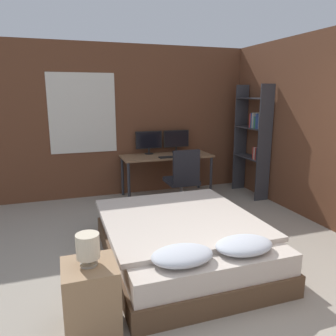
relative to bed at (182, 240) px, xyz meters
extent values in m
plane|color=#9E9384|center=(0.45, -1.22, -0.24)|extent=(20.00, 20.00, 0.00)
cube|color=brown|center=(0.45, 2.76, 1.11)|extent=(12.00, 0.06, 2.70)
cube|color=silver|center=(-0.80, 2.72, 1.27)|extent=(1.13, 0.01, 1.37)
cube|color=#A3B2CC|center=(-0.80, 2.73, 1.27)|extent=(1.05, 0.01, 1.29)
cube|color=brown|center=(2.28, 0.28, 1.11)|extent=(0.06, 12.00, 2.70)
cube|color=brown|center=(0.00, 0.02, -0.13)|extent=(1.62, 2.08, 0.22)
cube|color=beige|center=(0.00, 0.02, 0.08)|extent=(1.56, 2.02, 0.21)
cube|color=beige|center=(0.00, 0.14, 0.21)|extent=(1.66, 1.75, 0.05)
ellipsoid|color=silver|center=(-0.30, -0.77, 0.25)|extent=(0.55, 0.38, 0.13)
ellipsoid|color=silver|center=(0.30, -0.77, 0.25)|extent=(0.55, 0.38, 0.13)
cube|color=#997551|center=(-1.08, -0.79, 0.03)|extent=(0.42, 0.42, 0.55)
cylinder|color=gray|center=(-1.08, -0.79, 0.32)|extent=(0.14, 0.14, 0.01)
cylinder|color=gray|center=(-1.08, -0.79, 0.35)|extent=(0.02, 0.02, 0.05)
cylinder|color=beige|center=(-1.08, -0.79, 0.47)|extent=(0.18, 0.18, 0.19)
cube|color=#846042|center=(0.61, 2.37, 0.50)|extent=(1.63, 0.65, 0.03)
cylinder|color=#2D2D33|center=(-0.16, 2.09, 0.12)|extent=(0.05, 0.05, 0.72)
cylinder|color=#2D2D33|center=(1.37, 2.09, 0.12)|extent=(0.05, 0.05, 0.72)
cylinder|color=#2D2D33|center=(-0.16, 2.64, 0.12)|extent=(0.05, 0.05, 0.72)
cylinder|color=#2D2D33|center=(1.37, 2.64, 0.12)|extent=(0.05, 0.05, 0.72)
cylinder|color=black|center=(0.34, 2.59, 0.52)|extent=(0.16, 0.16, 0.01)
cylinder|color=black|center=(0.34, 2.59, 0.57)|extent=(0.03, 0.03, 0.09)
cube|color=black|center=(0.34, 2.59, 0.77)|extent=(0.50, 0.03, 0.32)
cube|color=black|center=(0.34, 2.58, 0.77)|extent=(0.47, 0.00, 0.29)
cylinder|color=black|center=(0.88, 2.59, 0.52)|extent=(0.16, 0.16, 0.01)
cylinder|color=black|center=(0.88, 2.59, 0.57)|extent=(0.03, 0.03, 0.09)
cube|color=black|center=(0.88, 2.59, 0.77)|extent=(0.50, 0.03, 0.32)
cube|color=black|center=(0.88, 2.58, 0.77)|extent=(0.47, 0.00, 0.29)
cube|color=black|center=(0.61, 2.14, 0.52)|extent=(0.41, 0.13, 0.02)
ellipsoid|color=black|center=(0.90, 2.14, 0.53)|extent=(0.07, 0.05, 0.04)
cylinder|color=black|center=(0.64, 1.71, -0.22)|extent=(0.52, 0.52, 0.04)
cylinder|color=gray|center=(0.64, 1.71, -0.02)|extent=(0.05, 0.05, 0.36)
cube|color=black|center=(0.64, 1.71, 0.20)|extent=(0.49, 0.49, 0.07)
cube|color=black|center=(0.64, 1.49, 0.49)|extent=(0.44, 0.05, 0.51)
cube|color=#333338|center=(2.10, 1.55, 0.76)|extent=(0.27, 0.02, 2.00)
cube|color=#333338|center=(2.10, 2.34, 0.76)|extent=(0.27, 0.02, 2.00)
cube|color=#333338|center=(2.10, 1.94, 0.46)|extent=(0.27, 0.76, 0.02)
cube|color=#333338|center=(2.10, 1.94, 1.00)|extent=(0.27, 0.76, 0.02)
cube|color=#333338|center=(2.10, 1.94, 1.52)|extent=(0.27, 0.76, 0.02)
cube|color=#2D4784|center=(2.10, 1.58, 0.56)|extent=(0.22, 0.02, 0.18)
cube|color=#28282D|center=(2.10, 1.62, 0.58)|extent=(0.22, 0.02, 0.21)
cube|color=#B2332D|center=(2.10, 1.65, 0.58)|extent=(0.22, 0.03, 0.22)
cube|color=#BCB29E|center=(2.10, 1.68, 0.58)|extent=(0.22, 0.03, 0.22)
cube|color=#B2332D|center=(2.10, 1.72, 0.58)|extent=(0.22, 0.03, 0.22)
cube|color=#BCB29E|center=(2.10, 1.59, 1.14)|extent=(0.22, 0.04, 0.26)
cube|color=#2D4784|center=(2.10, 1.64, 1.12)|extent=(0.22, 0.03, 0.23)
cube|color=#2D4784|center=(2.10, 1.68, 1.14)|extent=(0.22, 0.04, 0.26)
cube|color=#337042|center=(2.10, 1.73, 1.10)|extent=(0.22, 0.03, 0.18)
cube|color=teal|center=(2.10, 1.76, 1.11)|extent=(0.22, 0.02, 0.20)
cube|color=#BCB29E|center=(2.10, 1.80, 1.15)|extent=(0.22, 0.03, 0.27)
cube|color=#2D4784|center=(2.10, 1.83, 1.14)|extent=(0.22, 0.03, 0.26)
cube|color=#B2332D|center=(2.10, 1.88, 1.14)|extent=(0.22, 0.03, 0.25)
camera|label=1|loc=(-1.24, -3.16, 1.60)|focal=35.00mm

